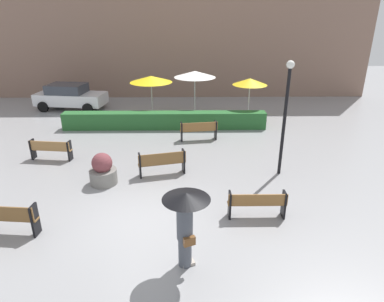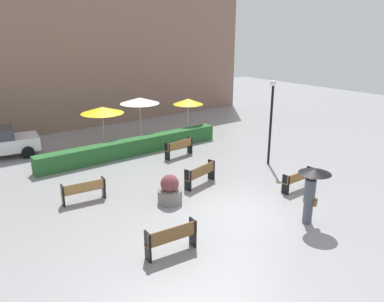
{
  "view_description": "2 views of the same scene",
  "coord_description": "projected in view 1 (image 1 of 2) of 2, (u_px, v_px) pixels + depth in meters",
  "views": [
    {
      "loc": [
        1.33,
        -8.54,
        5.71
      ],
      "look_at": [
        1.49,
        2.56,
        1.11
      ],
      "focal_mm": 31.66,
      "sensor_mm": 36.0,
      "label": 1
    },
    {
      "loc": [
        -9.08,
        -8.92,
        6.48
      ],
      "look_at": [
        0.05,
        3.09,
        1.58
      ],
      "focal_mm": 35.13,
      "sensor_mm": 36.0,
      "label": 2
    }
  ],
  "objects": [
    {
      "name": "bench_far_left",
      "position": [
        50.0,
        148.0,
        13.86
      ],
      "size": [
        1.74,
        0.54,
        0.84
      ],
      "color": "#9E7242",
      "rests_on": "ground"
    },
    {
      "name": "ground_plane",
      "position": [
        143.0,
        219.0,
        10.06
      ],
      "size": [
        60.0,
        60.0,
        0.0
      ],
      "primitive_type": "plane",
      "color": "gray"
    },
    {
      "name": "patio_umbrella_white",
      "position": [
        195.0,
        74.0,
        18.82
      ],
      "size": [
        2.33,
        2.33,
        2.64
      ],
      "color": "silver",
      "rests_on": "ground"
    },
    {
      "name": "patio_umbrella_yellow_far",
      "position": [
        250.0,
        82.0,
        18.2
      ],
      "size": [
        1.87,
        1.87,
        2.38
      ],
      "color": "silver",
      "rests_on": "ground"
    },
    {
      "name": "building_facade",
      "position": [
        167.0,
        21.0,
        22.89
      ],
      "size": [
        28.0,
        1.2,
        10.19
      ],
      "primitive_type": "cube",
      "color": "#846656",
      "rests_on": "ground"
    },
    {
      "name": "bench_back_row",
      "position": [
        199.0,
        129.0,
        15.98
      ],
      "size": [
        1.78,
        0.58,
        0.9
      ],
      "color": "olive",
      "rests_on": "ground"
    },
    {
      "name": "lamp_post",
      "position": [
        286.0,
        108.0,
        11.9
      ],
      "size": [
        0.28,
        0.28,
        4.19
      ],
      "color": "black",
      "rests_on": "ground"
    },
    {
      "name": "bench_near_left",
      "position": [
        7.0,
        217.0,
        9.16
      ],
      "size": [
        1.68,
        0.5,
        0.93
      ],
      "color": "brown",
      "rests_on": "ground"
    },
    {
      "name": "planter_pot",
      "position": [
        103.0,
        171.0,
        11.94
      ],
      "size": [
        0.96,
        0.96,
        1.16
      ],
      "color": "slate",
      "rests_on": "ground"
    },
    {
      "name": "patio_umbrella_yellow",
      "position": [
        151.0,
        79.0,
        18.77
      ],
      "size": [
        2.36,
        2.36,
        2.39
      ],
      "color": "silver",
      "rests_on": "ground"
    },
    {
      "name": "bench_mid_center",
      "position": [
        162.0,
        162.0,
        12.55
      ],
      "size": [
        1.78,
        0.74,
        0.91
      ],
      "color": "brown",
      "rests_on": "ground"
    },
    {
      "name": "pedestrian_with_umbrella",
      "position": [
        186.0,
        217.0,
        7.67
      ],
      "size": [
        1.09,
        1.09,
        2.04
      ],
      "color": "#4C515B",
      "rests_on": "ground"
    },
    {
      "name": "bench_near_right",
      "position": [
        257.0,
        203.0,
        9.94
      ],
      "size": [
        1.73,
        0.35,
        0.83
      ],
      "color": "olive",
      "rests_on": "ground"
    },
    {
      "name": "parked_car",
      "position": [
        70.0,
        96.0,
        21.02
      ],
      "size": [
        4.41,
        2.46,
        1.57
      ],
      "color": "silver",
      "rests_on": "ground"
    },
    {
      "name": "hedge_strip",
      "position": [
        165.0,
        120.0,
        17.65
      ],
      "size": [
        10.51,
        0.7,
        0.87
      ],
      "primitive_type": "cube",
      "color": "#28602D",
      "rests_on": "ground"
    }
  ]
}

